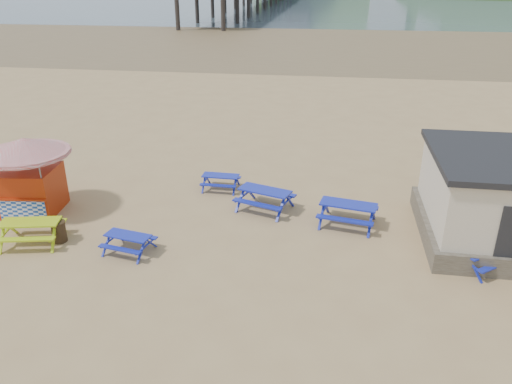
% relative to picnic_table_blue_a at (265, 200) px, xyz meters
% --- Properties ---
extents(ground, '(400.00, 400.00, 0.00)m').
position_rel_picnic_table_blue_a_xyz_m(ground, '(-0.97, -2.09, -0.43)').
color(ground, tan).
rests_on(ground, ground).
extents(wet_sand, '(400.00, 400.00, 0.00)m').
position_rel_picnic_table_blue_a_xyz_m(wet_sand, '(-0.97, 52.91, -0.43)').
color(wet_sand, brown).
rests_on(wet_sand, ground).
extents(picnic_table_blue_a, '(2.46, 2.21, 0.86)m').
position_rel_picnic_table_blue_a_xyz_m(picnic_table_blue_a, '(0.00, 0.00, 0.00)').
color(picnic_table_blue_a, '#1B1DA6').
rests_on(picnic_table_blue_a, ground).
extents(picnic_table_blue_b, '(1.59, 1.30, 0.66)m').
position_rel_picnic_table_blue_a_xyz_m(picnic_table_blue_b, '(-2.17, 1.71, -0.10)').
color(picnic_table_blue_b, '#1B1DA6').
rests_on(picnic_table_blue_b, ground).
extents(picnic_table_blue_c, '(2.34, 2.02, 0.86)m').
position_rel_picnic_table_blue_a_xyz_m(picnic_table_blue_c, '(3.23, -0.81, 0.00)').
color(picnic_table_blue_c, '#1B1DA6').
rests_on(picnic_table_blue_c, ground).
extents(picnic_table_blue_d, '(1.76, 1.53, 0.65)m').
position_rel_picnic_table_blue_a_xyz_m(picnic_table_blue_d, '(-4.09, -3.96, -0.10)').
color(picnic_table_blue_d, '#1B1DA6').
rests_on(picnic_table_blue_d, ground).
extents(picnic_table_blue_f, '(2.04, 1.98, 0.67)m').
position_rel_picnic_table_blue_a_xyz_m(picnic_table_blue_f, '(7.42, -3.19, -0.10)').
color(picnic_table_blue_f, '#1B1DA6').
rests_on(picnic_table_blue_f, ground).
extents(picnic_table_yellow, '(2.28, 1.98, 0.83)m').
position_rel_picnic_table_blue_a_xyz_m(picnic_table_yellow, '(-7.65, -3.88, -0.01)').
color(picnic_table_yellow, '#B1C90C').
rests_on(picnic_table_yellow, ground).
extents(ice_cream_kiosk, '(3.72, 3.72, 3.01)m').
position_rel_picnic_table_blue_a_xyz_m(ice_cream_kiosk, '(-8.96, -1.49, 1.47)').
color(ice_cream_kiosk, '#A2260A').
rests_on(ice_cream_kiosk, ground).
extents(litter_bin, '(0.52, 0.52, 0.76)m').
position_rel_picnic_table_blue_a_xyz_m(litter_bin, '(-6.77, -3.64, -0.04)').
color(litter_bin, '#342414').
rests_on(litter_bin, ground).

